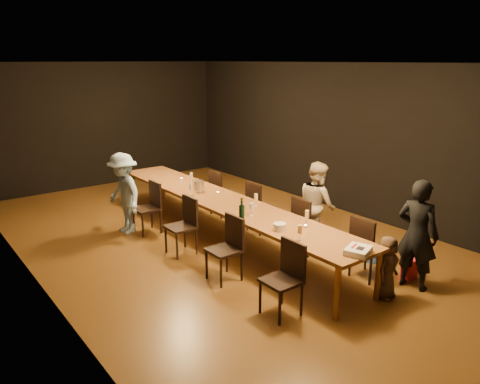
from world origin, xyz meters
TOP-DOWN VIEW (x-y plane):
  - ground at (0.00, 0.00)m, footprint 10.00×10.00m
  - room_shell at (0.00, 0.00)m, footprint 6.04×10.04m
  - table at (0.00, 0.00)m, footprint 0.90×6.00m
  - chair_right_0 at (0.85, -2.40)m, footprint 0.42×0.42m
  - chair_right_1 at (0.85, -1.20)m, footprint 0.42×0.42m
  - chair_right_2 at (0.85, 0.00)m, footprint 0.42×0.42m
  - chair_right_3 at (0.85, 1.20)m, footprint 0.42×0.42m
  - chair_left_0 at (-0.85, -2.40)m, footprint 0.42×0.42m
  - chair_left_1 at (-0.85, -1.20)m, footprint 0.42×0.42m
  - chair_left_2 at (-0.85, 0.00)m, footprint 0.42×0.42m
  - chair_left_3 at (-0.85, 1.20)m, footprint 0.42×0.42m
  - woman_birthday at (1.10, -2.97)m, footprint 0.47×0.63m
  - woman_tan at (1.15, -1.08)m, footprint 0.75×0.85m
  - man_blue at (-1.15, 1.47)m, footprint 0.57×0.96m
  - child at (0.55, -2.92)m, footprint 0.46×0.35m
  - gift_bag_red at (1.26, -2.81)m, footprint 0.25×0.14m
  - gift_bag_blue at (1.37, -2.10)m, footprint 0.25×0.22m
  - birthday_cake at (-0.00, -2.86)m, footprint 0.41×0.37m
  - plate_stack at (-0.22, -1.67)m, footprint 0.20×0.20m
  - champagne_bottle at (-0.39, -1.02)m, footprint 0.10×0.10m
  - ice_bucket at (-0.04, 0.70)m, footprint 0.22×0.22m
  - wineglass_0 at (-0.26, -2.10)m, footprint 0.06×0.06m
  - wineglass_1 at (0.26, -1.71)m, footprint 0.06×0.06m
  - wineglass_2 at (-0.15, -0.94)m, footprint 0.06×0.06m
  - wineglass_3 at (0.23, -0.59)m, footprint 0.06×0.06m
  - wineglass_4 at (-0.24, 0.64)m, footprint 0.06×0.06m
  - wineglass_5 at (0.18, 1.30)m, footprint 0.06×0.06m
  - tealight_near at (0.15, -1.81)m, footprint 0.05×0.05m
  - tealight_mid at (0.15, 0.38)m, footprint 0.05×0.05m
  - tealight_far at (0.15, 1.64)m, footprint 0.05×0.05m

SIDE VIEW (x-z plane):
  - ground at x=0.00m, z-range 0.00..0.00m
  - gift_bag_blue at x=1.37m, z-range 0.00..0.27m
  - gift_bag_red at x=1.26m, z-range 0.00..0.30m
  - child at x=0.55m, z-range 0.00..0.86m
  - chair_right_0 at x=0.85m, z-range 0.00..0.93m
  - chair_right_1 at x=0.85m, z-range 0.00..0.93m
  - chair_right_2 at x=0.85m, z-range 0.00..0.93m
  - chair_right_3 at x=0.85m, z-range 0.00..0.93m
  - chair_left_0 at x=-0.85m, z-range 0.00..0.93m
  - chair_left_1 at x=-0.85m, z-range 0.00..0.93m
  - chair_left_2 at x=-0.85m, z-range 0.00..0.93m
  - chair_left_3 at x=-0.85m, z-range 0.00..0.93m
  - table at x=0.00m, z-range 0.33..1.08m
  - woman_tan at x=1.15m, z-range 0.00..1.45m
  - man_blue at x=-1.15m, z-range 0.00..1.47m
  - tealight_near at x=0.15m, z-range 0.75..0.78m
  - tealight_mid at x=0.15m, z-range 0.75..0.78m
  - tealight_far at x=0.15m, z-range 0.75..0.78m
  - woman_birthday at x=1.10m, z-range 0.00..1.55m
  - birthday_cake at x=0.00m, z-range 0.75..0.83m
  - plate_stack at x=-0.22m, z-range 0.75..0.85m
  - ice_bucket at x=-0.04m, z-range 0.75..0.95m
  - wineglass_0 at x=-0.26m, z-range 0.75..0.96m
  - wineglass_1 at x=0.26m, z-range 0.75..0.96m
  - wineglass_2 at x=-0.15m, z-range 0.75..0.96m
  - wineglass_3 at x=0.23m, z-range 0.75..0.96m
  - wineglass_4 at x=-0.24m, z-range 0.75..0.96m
  - wineglass_5 at x=0.18m, z-range 0.75..0.96m
  - champagne_bottle at x=-0.39m, z-range 0.75..1.10m
  - room_shell at x=0.00m, z-range 0.57..3.59m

